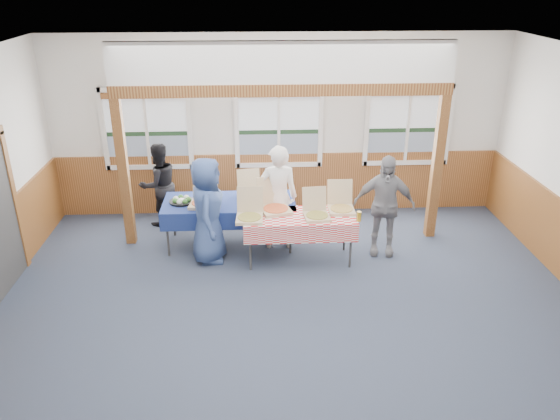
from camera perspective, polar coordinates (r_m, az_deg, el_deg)
The scene contains 24 objects.
floor at distance 7.21m, azimuth 1.27°, elevation -11.21°, with size 8.00×8.00×0.00m, color #2A3445.
ceiling at distance 5.98m, azimuth 1.56°, elevation 14.78°, with size 8.00×8.00×0.00m, color white.
wall_back at distance 9.73m, azimuth -0.14°, elevation 8.72°, with size 8.00×8.00×0.00m, color silver.
wainscot_back at distance 10.03m, azimuth -0.13°, elevation 2.88°, with size 7.98×0.05×1.10m, color brown.
window_left at distance 9.83m, azimuth -13.80°, elevation 8.67°, with size 1.56×0.10×1.46m.
window_mid at distance 9.67m, azimuth -0.13°, elevation 9.10°, with size 1.56×0.10×1.46m.
window_right at distance 10.05m, azimuth 13.25°, elevation 9.04°, with size 1.56×0.10×1.46m.
post_left at distance 8.93m, azimuth -16.01°, elevation 3.67°, with size 0.15×0.15×2.40m, color #542912.
post_right at distance 9.19m, azimuth 16.06°, elevation 4.23°, with size 0.15×0.15×2.40m, color #542912.
cross_beam at distance 8.36m, azimuth 0.27°, elevation 12.46°, with size 5.15×0.18×0.18m, color #542912.
table_left at distance 8.74m, azimuth -5.32°, elevation 0.60°, with size 2.17×1.10×0.76m.
table_right at distance 8.22m, azimuth 2.04°, elevation -0.94°, with size 1.74×0.90×0.76m.
pizza_box_a at distance 8.62m, azimuth -7.99°, elevation 0.98°, with size 0.46×0.54×0.44m.
pizza_box_b at distance 8.83m, azimuth -3.09°, elevation 1.74°, with size 0.44×0.51×0.41m.
pizza_box_c at distance 8.05m, azimuth -3.19°, elevation -0.52°, with size 0.41×0.50×0.43m.
pizza_box_d at distance 8.32m, azimuth -0.53°, elevation 0.38°, with size 0.55×0.61×0.47m.
pizza_box_e at distance 8.12m, azimuth 3.83°, elevation -0.33°, with size 0.41×0.48×0.40m.
pizza_box_f at distance 8.38m, azimuth 6.41°, elevation 0.36°, with size 0.39×0.48×0.42m.
veggie_tray at distance 8.77m, azimuth -10.24°, elevation 0.98°, with size 0.39×0.39×0.09m.
drink_glass at distance 8.06m, azimuth 8.24°, elevation -0.65°, with size 0.07×0.07×0.15m, color olive.
woman_white at distance 8.57m, azimuth -0.21°, elevation 1.30°, with size 0.62×0.41×1.71m, color silver.
woman_black at distance 9.66m, azimuth -12.51°, elevation 2.60°, with size 0.71×0.56×1.47m, color black.
man_blue at distance 8.25m, azimuth -7.59°, elevation -0.05°, with size 0.81×0.53×1.65m, color #32497F.
person_grey at distance 8.55m, azimuth 10.80°, elevation 0.46°, with size 0.95×0.39×1.62m, color gray.
Camera 1 is at (-0.46, -5.88, 4.14)m, focal length 35.00 mm.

